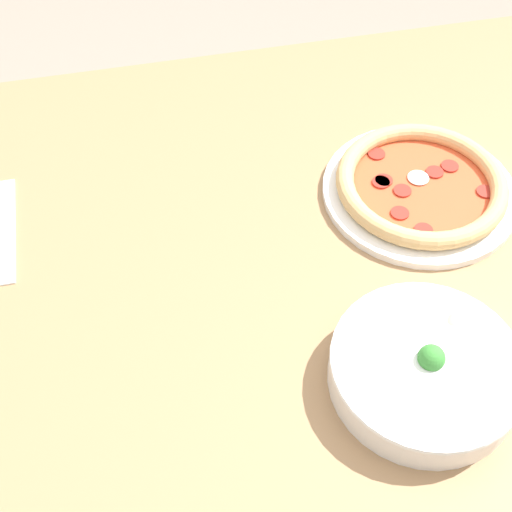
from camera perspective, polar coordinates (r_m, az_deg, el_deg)
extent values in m
plane|color=gray|center=(1.60, 1.50, -17.07)|extent=(8.00, 8.00, 0.00)
cube|color=#99724C|center=(0.98, 2.34, -1.11)|extent=(1.28, 0.98, 0.03)
cylinder|color=olive|center=(1.68, 17.62, 5.58)|extent=(0.06, 0.06, 0.70)
cylinder|color=white|center=(1.07, 12.93, 5.00)|extent=(0.28, 0.28, 0.01)
torus|color=tan|center=(1.06, 13.10, 5.71)|extent=(0.25, 0.25, 0.03)
cylinder|color=#D14C28|center=(1.07, 13.01, 5.33)|extent=(0.21, 0.21, 0.01)
cylinder|color=maroon|center=(1.09, 14.11, 6.53)|extent=(0.03, 0.03, 0.00)
cylinder|color=maroon|center=(1.05, 11.63, 5.14)|extent=(0.03, 0.03, 0.00)
cylinder|color=maroon|center=(1.10, 9.62, 8.06)|extent=(0.03, 0.03, 0.00)
cylinder|color=maroon|center=(1.06, 10.19, 5.97)|extent=(0.03, 0.03, 0.00)
cylinder|color=maroon|center=(1.06, 9.96, 5.83)|extent=(0.03, 0.03, 0.00)
cylinder|color=maroon|center=(1.08, 17.88, 4.93)|extent=(0.03, 0.03, 0.00)
cylinder|color=maroon|center=(1.02, 11.43, 3.39)|extent=(0.03, 0.03, 0.00)
cylinder|color=maroon|center=(1.00, 13.28, 1.97)|extent=(0.03, 0.03, 0.00)
cylinder|color=maroon|center=(1.10, 15.25, 6.95)|extent=(0.03, 0.03, 0.00)
ellipsoid|color=silver|center=(1.07, 12.85, 6.14)|extent=(0.03, 0.03, 0.01)
cylinder|color=white|center=(0.87, 13.34, -8.92)|extent=(0.22, 0.22, 0.05)
torus|color=white|center=(0.85, 13.57, -8.28)|extent=(0.23, 0.23, 0.01)
ellipsoid|color=tan|center=(0.82, 11.23, -12.01)|extent=(0.03, 0.04, 0.02)
ellipsoid|color=#998466|center=(0.84, 10.76, -9.87)|extent=(0.04, 0.04, 0.02)
ellipsoid|color=tan|center=(0.89, 15.60, -5.10)|extent=(0.04, 0.04, 0.02)
ellipsoid|color=tan|center=(0.90, 13.75, -4.05)|extent=(0.04, 0.03, 0.02)
ellipsoid|color=#998466|center=(0.88, 13.10, -5.81)|extent=(0.03, 0.04, 0.02)
ellipsoid|color=tan|center=(0.86, 8.04, -6.61)|extent=(0.04, 0.04, 0.02)
ellipsoid|color=tan|center=(0.83, 15.41, -12.35)|extent=(0.04, 0.04, 0.02)
sphere|color=#388433|center=(0.84, 13.85, -7.93)|extent=(0.03, 0.03, 0.03)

